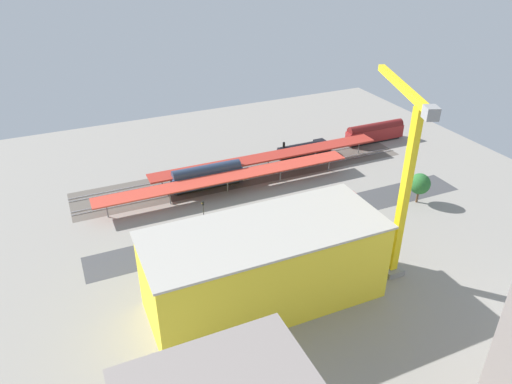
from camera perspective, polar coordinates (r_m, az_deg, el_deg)
ground_plane at (r=114.00m, az=2.92°, el=-1.98°), size 146.19×146.19×0.00m
rail_bed at (r=130.33m, az=-1.17°, el=2.31°), size 91.49×15.48×0.01m
street_asphalt at (r=109.92m, az=4.21°, el=-3.32°), size 91.44×9.74×0.01m
track_rails at (r=130.25m, az=-1.17°, el=2.38°), size 91.37×9.04×0.12m
platform_canopy_near at (r=119.12m, az=-3.43°, el=1.78°), size 65.61×5.76×4.38m
platform_canopy_far at (r=129.31m, az=1.48°, el=4.22°), size 65.17×5.66×4.58m
locomotive at (r=140.38m, az=5.82°, el=5.08°), size 16.66×3.09×5.26m
passenger_coach at (r=152.91m, az=13.97°, el=6.96°), size 19.69×3.12×6.11m
freight_coach_far at (r=122.24m, az=-5.84°, el=1.95°), size 18.46×3.23×6.22m
parked_car_0 at (r=120.24m, az=10.85°, el=-0.33°), size 4.19×1.79×1.66m
parked_car_1 at (r=116.85m, az=7.90°, el=-0.95°), size 4.33×2.02×1.78m
parked_car_2 at (r=112.84m, az=4.73°, el=-1.96°), size 4.66×1.83×1.68m
parked_car_3 at (r=109.72m, az=1.12°, el=-2.81°), size 4.31×1.75×1.78m
parked_car_4 at (r=107.50m, az=-2.52°, el=-3.56°), size 4.35×1.94×1.86m
parked_car_5 at (r=105.36m, az=-6.58°, el=-4.53°), size 4.32×1.85×1.76m
parked_car_6 at (r=103.53m, az=-10.68°, el=-5.55°), size 4.08×1.94×1.83m
construction_building at (r=83.73m, az=1.04°, el=-8.87°), size 40.78×16.43×14.71m
construction_roof_slab at (r=79.29m, az=1.09°, el=-4.57°), size 41.39×17.04×0.40m
tower_crane at (r=88.66m, az=17.11°, el=2.49°), size 11.42×26.35×35.14m
box_truck_0 at (r=100.52m, az=3.08°, el=-5.58°), size 8.46×2.43×3.43m
box_truck_1 at (r=101.03m, az=2.10°, el=-5.38°), size 10.14×2.82×3.37m
street_tree_0 at (r=109.55m, az=10.22°, el=-1.27°), size 4.47×4.47×6.50m
street_tree_1 at (r=94.23m, az=-8.47°, el=-5.33°), size 6.33×6.33×9.24m
street_tree_2 at (r=100.85m, az=1.76°, el=-2.69°), size 5.24×5.24×8.33m
street_tree_3 at (r=95.83m, az=-8.16°, el=-5.44°), size 6.04×6.04×7.99m
street_tree_4 at (r=120.59m, az=18.90°, el=0.92°), size 5.04×5.04×7.53m
traffic_light at (r=104.72m, az=-6.28°, el=-2.25°), size 0.50×0.36×7.01m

